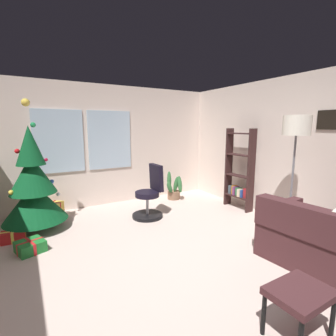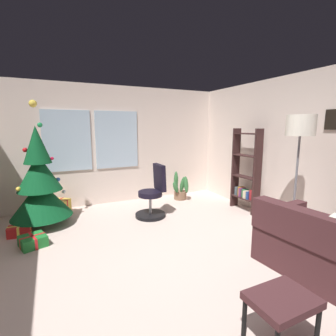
{
  "view_description": "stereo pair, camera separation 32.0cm",
  "coord_description": "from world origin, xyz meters",
  "px_view_note": "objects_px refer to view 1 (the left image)",
  "views": [
    {
      "loc": [
        -1.46,
        -2.0,
        1.66
      ],
      "look_at": [
        0.45,
        1.25,
        1.03
      ],
      "focal_mm": 26.42,
      "sensor_mm": 36.0,
      "label": 1
    },
    {
      "loc": [
        -1.17,
        -2.15,
        1.66
      ],
      "look_at": [
        0.45,
        1.25,
        1.03
      ],
      "focal_mm": 26.42,
      "sensor_mm": 36.0,
      "label": 2
    }
  ],
  "objects_px": {
    "gift_box_gold": "(52,210)",
    "floor_lamp": "(296,134)",
    "gift_box_green": "(30,247)",
    "bookshelf": "(239,174)",
    "gift_box_red": "(13,237)",
    "holiday_tree": "(33,187)",
    "footstool": "(300,296)",
    "office_chair": "(150,197)",
    "potted_plant": "(174,189)"
  },
  "relations": [
    {
      "from": "holiday_tree",
      "to": "gift_box_green",
      "type": "bearing_deg",
      "value": -98.27
    },
    {
      "from": "office_chair",
      "to": "potted_plant",
      "type": "xyz_separation_m",
      "value": [
        0.97,
        0.74,
        -0.15
      ]
    },
    {
      "from": "footstool",
      "to": "bookshelf",
      "type": "height_order",
      "value": "bookshelf"
    },
    {
      "from": "footstool",
      "to": "gift_box_gold",
      "type": "bearing_deg",
      "value": 109.8
    },
    {
      "from": "office_chair",
      "to": "floor_lamp",
      "type": "relative_size",
      "value": 0.54
    },
    {
      "from": "office_chair",
      "to": "floor_lamp",
      "type": "distance_m",
      "value": 2.6
    },
    {
      "from": "potted_plant",
      "to": "footstool",
      "type": "bearing_deg",
      "value": -107.06
    },
    {
      "from": "gift_box_gold",
      "to": "potted_plant",
      "type": "relative_size",
      "value": 0.71
    },
    {
      "from": "holiday_tree",
      "to": "gift_box_red",
      "type": "relative_size",
      "value": 6.38
    },
    {
      "from": "gift_box_gold",
      "to": "gift_box_green",
      "type": "bearing_deg",
      "value": -106.68
    },
    {
      "from": "holiday_tree",
      "to": "footstool",
      "type": "bearing_deg",
      "value": -63.67
    },
    {
      "from": "gift_box_green",
      "to": "office_chair",
      "type": "relative_size",
      "value": 0.41
    },
    {
      "from": "footstool",
      "to": "office_chair",
      "type": "distance_m",
      "value": 2.99
    },
    {
      "from": "gift_box_green",
      "to": "bookshelf",
      "type": "relative_size",
      "value": 0.25
    },
    {
      "from": "holiday_tree",
      "to": "bookshelf",
      "type": "xyz_separation_m",
      "value": [
        3.64,
        -0.87,
        0.01
      ]
    },
    {
      "from": "gift_box_gold",
      "to": "floor_lamp",
      "type": "height_order",
      "value": "floor_lamp"
    },
    {
      "from": "bookshelf",
      "to": "floor_lamp",
      "type": "relative_size",
      "value": 0.89
    },
    {
      "from": "gift_box_green",
      "to": "footstool",
      "type": "bearing_deg",
      "value": -55.53
    },
    {
      "from": "floor_lamp",
      "to": "potted_plant",
      "type": "bearing_deg",
      "value": 99.86
    },
    {
      "from": "gift_box_gold",
      "to": "office_chair",
      "type": "xyz_separation_m",
      "value": [
        1.58,
        -0.92,
        0.24
      ]
    },
    {
      "from": "gift_box_gold",
      "to": "potted_plant",
      "type": "height_order",
      "value": "potted_plant"
    },
    {
      "from": "footstool",
      "to": "gift_box_green",
      "type": "relative_size",
      "value": 1.21
    },
    {
      "from": "bookshelf",
      "to": "holiday_tree",
      "type": "bearing_deg",
      "value": 166.55
    },
    {
      "from": "potted_plant",
      "to": "bookshelf",
      "type": "bearing_deg",
      "value": -55.86
    },
    {
      "from": "gift_box_red",
      "to": "floor_lamp",
      "type": "bearing_deg",
      "value": -28.12
    },
    {
      "from": "gift_box_red",
      "to": "floor_lamp",
      "type": "distance_m",
      "value": 4.33
    },
    {
      "from": "footstool",
      "to": "gift_box_green",
      "type": "distance_m",
      "value": 3.18
    },
    {
      "from": "gift_box_red",
      "to": "bookshelf",
      "type": "xyz_separation_m",
      "value": [
        3.96,
        -0.55,
        0.64
      ]
    },
    {
      "from": "floor_lamp",
      "to": "potted_plant",
      "type": "xyz_separation_m",
      "value": [
        -0.45,
        2.57,
        -1.33
      ]
    },
    {
      "from": "gift_box_red",
      "to": "holiday_tree",
      "type": "bearing_deg",
      "value": 45.38
    },
    {
      "from": "gift_box_gold",
      "to": "office_chair",
      "type": "relative_size",
      "value": 0.46
    },
    {
      "from": "gift_box_green",
      "to": "holiday_tree",
      "type": "bearing_deg",
      "value": 81.73
    },
    {
      "from": "holiday_tree",
      "to": "potted_plant",
      "type": "bearing_deg",
      "value": 6.66
    },
    {
      "from": "gift_box_gold",
      "to": "office_chair",
      "type": "bearing_deg",
      "value": -30.26
    },
    {
      "from": "holiday_tree",
      "to": "floor_lamp",
      "type": "bearing_deg",
      "value": -34.44
    },
    {
      "from": "gift_box_red",
      "to": "bookshelf",
      "type": "height_order",
      "value": "bookshelf"
    },
    {
      "from": "gift_box_red",
      "to": "gift_box_gold",
      "type": "relative_size",
      "value": 0.73
    },
    {
      "from": "gift_box_green",
      "to": "potted_plant",
      "type": "height_order",
      "value": "potted_plant"
    },
    {
      "from": "potted_plant",
      "to": "holiday_tree",
      "type": "bearing_deg",
      "value": -173.34
    },
    {
      "from": "holiday_tree",
      "to": "potted_plant",
      "type": "relative_size",
      "value": 3.29
    },
    {
      "from": "office_chair",
      "to": "floor_lamp",
      "type": "xyz_separation_m",
      "value": [
        1.42,
        -1.83,
        1.18
      ]
    },
    {
      "from": "footstool",
      "to": "gift_box_green",
      "type": "xyz_separation_m",
      "value": [
        -1.8,
        2.62,
        -0.28
      ]
    },
    {
      "from": "holiday_tree",
      "to": "office_chair",
      "type": "distance_m",
      "value": 1.93
    },
    {
      "from": "footstool",
      "to": "holiday_tree",
      "type": "relative_size",
      "value": 0.24
    },
    {
      "from": "bookshelf",
      "to": "office_chair",
      "type": "bearing_deg",
      "value": 165.54
    },
    {
      "from": "holiday_tree",
      "to": "gift_box_green",
      "type": "relative_size",
      "value": 5.16
    },
    {
      "from": "bookshelf",
      "to": "gift_box_red",
      "type": "bearing_deg",
      "value": 172.14
    },
    {
      "from": "gift_box_green",
      "to": "gift_box_gold",
      "type": "height_order",
      "value": "gift_box_gold"
    },
    {
      "from": "gift_box_red",
      "to": "floor_lamp",
      "type": "relative_size",
      "value": 0.18
    },
    {
      "from": "gift_box_green",
      "to": "floor_lamp",
      "type": "distance_m",
      "value": 3.98
    }
  ]
}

